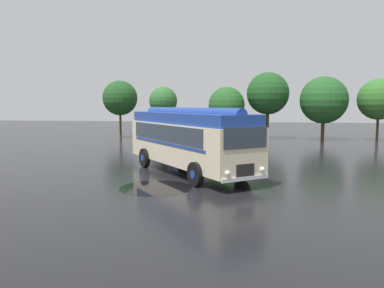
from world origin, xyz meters
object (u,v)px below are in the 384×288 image
car_mid_left (212,136)px  vintage_bus (188,138)px  car_mid_right (242,135)px  car_near_left (182,136)px

car_mid_left → vintage_bus: bearing=-89.8°
car_mid_left → car_mid_right: bearing=18.3°
vintage_bus → car_mid_left: size_ratio=2.22×
car_mid_left → car_mid_right: (2.59, 0.86, 0.00)m
car_near_left → car_mid_left: (2.75, 0.26, 0.00)m
car_near_left → car_mid_left: bearing=5.5°
car_near_left → car_mid_left: same height
vintage_bus → car_mid_right: size_ratio=2.15×
car_near_left → car_mid_left: size_ratio=1.01×
vintage_bus → car_mid_right: vintage_bus is taller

